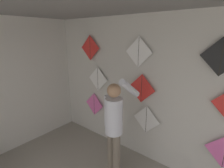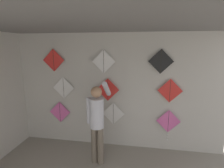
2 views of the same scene
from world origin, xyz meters
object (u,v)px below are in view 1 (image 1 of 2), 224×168
kite_3 (98,79)px  kite_4 (142,88)px  shopkeeper (114,122)px  kite_8 (222,56)px  kite_0 (94,104)px  kite_7 (139,52)px  kite_6 (90,48)px  kite_1 (146,120)px  kite_2 (224,154)px

kite_3 → kite_4: kite_3 is taller
shopkeeper → kite_8: bearing=40.6°
kite_0 → kite_7: (1.17, 0.00, 1.32)m
kite_3 → kite_4: size_ratio=1.00×
shopkeeper → kite_7: kite_7 is taller
kite_6 → kite_7: 1.25m
shopkeeper → kite_8: 1.86m
kite_1 → kite_2: kite_1 is taller
kite_0 → kite_2: bearing=-0.0°
kite_0 → kite_8: (2.46, 0.00, 1.34)m
kite_4 → kite_6: (-1.34, 0.00, 0.69)m
shopkeeper → kite_1: shopkeeper is taller
kite_0 → kite_6: (-0.08, 0.00, 1.33)m
shopkeeper → kite_1: (0.23, 0.70, -0.15)m
kite_0 → kite_8: size_ratio=1.00×
kite_2 → kite_3: 2.68m
kite_1 → kite_8: size_ratio=1.00×
kite_0 → kite_6: 1.34m
kite_4 → kite_8: bearing=0.0°
kite_1 → kite_2: 1.32m
kite_7 → kite_8: 1.29m
kite_1 → kite_7: bearing=180.0°
kite_1 → kite_8: kite_8 is taller
kite_2 → kite_4: kite_4 is taller
kite_3 → kite_6: bearing=180.0°
kite_4 → kite_7: size_ratio=1.00×
kite_0 → kite_4: 1.42m
kite_0 → kite_2: 2.71m
kite_2 → kite_4: size_ratio=1.38×
kite_8 → kite_1: bearing=180.0°
kite_2 → kite_8: (-0.25, 0.00, 1.43)m
kite_6 → kite_8: bearing=0.0°
shopkeeper → kite_6: 1.83m
kite_0 → kite_7: kite_7 is taller
kite_1 → shopkeeper: bearing=-108.4°
kite_6 → kite_8: kite_8 is taller
kite_3 → kite_0: bearing=180.0°
shopkeeper → kite_0: bearing=161.3°
kite_1 → kite_6: size_ratio=1.00×
kite_2 → kite_6: (-2.79, 0.00, 1.43)m
kite_0 → shopkeeper: bearing=-30.9°
kite_3 → kite_4: bearing=0.0°
kite_1 → kite_6: kite_6 is taller
kite_4 → kite_6: size_ratio=1.00×
kite_4 → kite_7: (-0.09, 0.00, 0.67)m
kite_0 → kite_3: (0.14, 0.00, 0.65)m
kite_1 → kite_3: size_ratio=1.00×
kite_2 → kite_3: kite_3 is taller
kite_6 → kite_8: 2.54m
kite_4 → kite_3: bearing=180.0°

